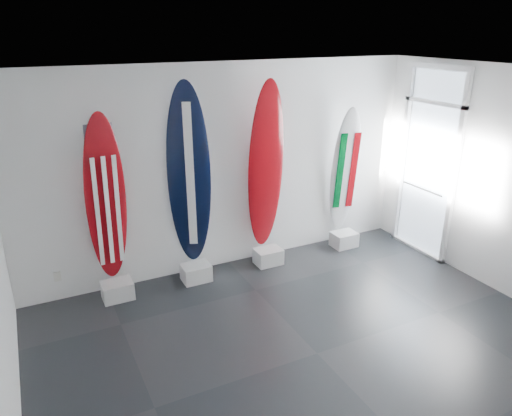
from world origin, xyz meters
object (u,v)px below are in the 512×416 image
surfboard_usa (106,200)px  surfboard_italy (345,171)px  surfboard_swiss (266,167)px  surfboard_navy (189,177)px

surfboard_usa → surfboard_italy: 3.71m
surfboard_swiss → surfboard_navy: bearing=177.9°
surfboard_italy → surfboard_navy: bearing=-168.1°
surfboard_usa → surfboard_swiss: surfboard_swiss is taller
surfboard_usa → surfboard_navy: size_ratio=0.88×
surfboard_navy → surfboard_swiss: size_ratio=1.01×
surfboard_swiss → surfboard_italy: 1.44m
surfboard_usa → surfboard_swiss: (2.28, 0.00, 0.14)m
surfboard_swiss → surfboard_italy: bearing=-2.1°
surfboard_usa → surfboard_italy: (3.70, 0.00, -0.10)m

